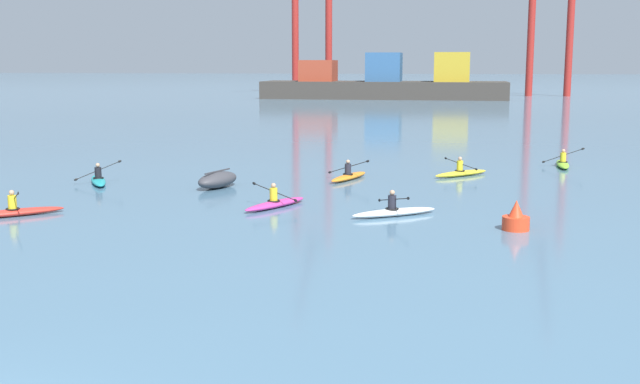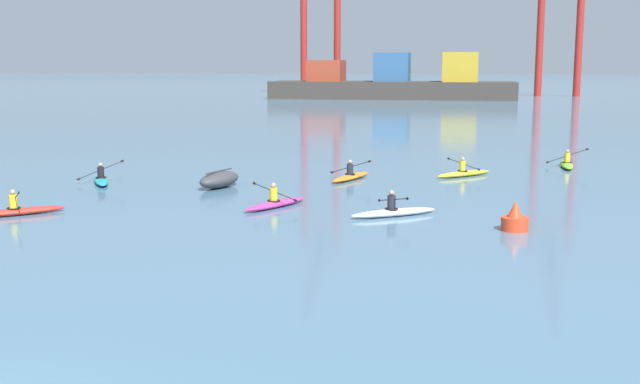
{
  "view_description": "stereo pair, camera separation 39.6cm",
  "coord_description": "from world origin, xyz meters",
  "px_view_note": "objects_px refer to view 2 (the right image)",
  "views": [
    {
      "loc": [
        7.47,
        -9.14,
        5.44
      ],
      "look_at": [
        2.64,
        19.52,
        0.6
      ],
      "focal_mm": 43.51,
      "sensor_mm": 36.0,
      "label": 1
    },
    {
      "loc": [
        7.86,
        -9.07,
        5.44
      ],
      "look_at": [
        2.64,
        19.52,
        0.6
      ],
      "focal_mm": 43.51,
      "sensor_mm": 36.0,
      "label": 2
    }
  ],
  "objects_px": {
    "kayak_white": "(394,211)",
    "kayak_magenta": "(275,203)",
    "kayak_lime": "(567,164)",
    "kayak_yellow": "(464,173)",
    "container_barge": "(394,83)",
    "kayak_teal": "(101,179)",
    "kayak_orange": "(351,176)",
    "channel_buoy": "(515,220)",
    "kayak_red": "(16,210)",
    "capsized_dinghy": "(219,180)"
  },
  "relations": [
    {
      "from": "capsized_dinghy",
      "to": "kayak_red",
      "type": "xyz_separation_m",
      "value": [
        -5.29,
        -7.43,
        -0.18
      ]
    },
    {
      "from": "kayak_lime",
      "to": "kayak_white",
      "type": "bearing_deg",
      "value": -117.69
    },
    {
      "from": "kayak_yellow",
      "to": "capsized_dinghy",
      "type": "bearing_deg",
      "value": -152.99
    },
    {
      "from": "kayak_yellow",
      "to": "kayak_red",
      "type": "relative_size",
      "value": 0.96
    },
    {
      "from": "capsized_dinghy",
      "to": "kayak_teal",
      "type": "bearing_deg",
      "value": 177.5
    },
    {
      "from": "kayak_orange",
      "to": "kayak_magenta",
      "type": "height_order",
      "value": "kayak_orange"
    },
    {
      "from": "capsized_dinghy",
      "to": "kayak_yellow",
      "type": "xyz_separation_m",
      "value": [
        10.66,
        5.44,
        -0.18
      ]
    },
    {
      "from": "channel_buoy",
      "to": "kayak_yellow",
      "type": "relative_size",
      "value": 0.35
    },
    {
      "from": "kayak_yellow",
      "to": "kayak_teal",
      "type": "relative_size",
      "value": 0.87
    },
    {
      "from": "container_barge",
      "to": "kayak_red",
      "type": "xyz_separation_m",
      "value": [
        -5.34,
        -95.8,
        -2.19
      ]
    },
    {
      "from": "kayak_teal",
      "to": "kayak_magenta",
      "type": "height_order",
      "value": "kayak_teal"
    },
    {
      "from": "kayak_yellow",
      "to": "kayak_red",
      "type": "bearing_deg",
      "value": -141.13
    },
    {
      "from": "capsized_dinghy",
      "to": "kayak_red",
      "type": "relative_size",
      "value": 0.95
    },
    {
      "from": "kayak_lime",
      "to": "kayak_orange",
      "type": "bearing_deg",
      "value": -148.67
    },
    {
      "from": "container_barge",
      "to": "kayak_red",
      "type": "height_order",
      "value": "container_barge"
    },
    {
      "from": "channel_buoy",
      "to": "container_barge",
      "type": "bearing_deg",
      "value": 97.34
    },
    {
      "from": "kayak_orange",
      "to": "kayak_white",
      "type": "relative_size",
      "value": 1.08
    },
    {
      "from": "channel_buoy",
      "to": "kayak_white",
      "type": "xyz_separation_m",
      "value": [
        -4.13,
        1.73,
        -0.19
      ]
    },
    {
      "from": "container_barge",
      "to": "kayak_magenta",
      "type": "relative_size",
      "value": 11.37
    },
    {
      "from": "container_barge",
      "to": "kayak_red",
      "type": "distance_m",
      "value": 95.98
    },
    {
      "from": "container_barge",
      "to": "kayak_teal",
      "type": "bearing_deg",
      "value": -93.76
    },
    {
      "from": "capsized_dinghy",
      "to": "kayak_lime",
      "type": "bearing_deg",
      "value": 31.57
    },
    {
      "from": "kayak_teal",
      "to": "kayak_magenta",
      "type": "bearing_deg",
      "value": -25.65
    },
    {
      "from": "kayak_orange",
      "to": "kayak_red",
      "type": "distance_m",
      "value": 15.2
    },
    {
      "from": "capsized_dinghy",
      "to": "kayak_white",
      "type": "xyz_separation_m",
      "value": [
        8.17,
        -5.14,
        -0.18
      ]
    },
    {
      "from": "capsized_dinghy",
      "to": "kayak_lime",
      "type": "height_order",
      "value": "kayak_lime"
    },
    {
      "from": "kayak_yellow",
      "to": "kayak_magenta",
      "type": "relative_size",
      "value": 0.86
    },
    {
      "from": "kayak_teal",
      "to": "capsized_dinghy",
      "type": "bearing_deg",
      "value": -2.5
    },
    {
      "from": "capsized_dinghy",
      "to": "kayak_red",
      "type": "bearing_deg",
      "value": -125.49
    },
    {
      "from": "kayak_white",
      "to": "channel_buoy",
      "type": "bearing_deg",
      "value": -22.69
    },
    {
      "from": "kayak_yellow",
      "to": "kayak_white",
      "type": "height_order",
      "value": "same"
    },
    {
      "from": "kayak_orange",
      "to": "kayak_white",
      "type": "xyz_separation_m",
      "value": [
        2.77,
        -8.52,
        0.0
      ]
    },
    {
      "from": "kayak_yellow",
      "to": "kayak_teal",
      "type": "distance_m",
      "value": 17.21
    },
    {
      "from": "kayak_yellow",
      "to": "kayak_white",
      "type": "relative_size",
      "value": 0.9
    },
    {
      "from": "kayak_yellow",
      "to": "kayak_magenta",
      "type": "xyz_separation_m",
      "value": [
        -7.09,
        -9.66,
        -0.0
      ]
    },
    {
      "from": "kayak_white",
      "to": "kayak_magenta",
      "type": "height_order",
      "value": "same"
    },
    {
      "from": "capsized_dinghy",
      "to": "kayak_white",
      "type": "height_order",
      "value": "kayak_white"
    },
    {
      "from": "kayak_orange",
      "to": "kayak_red",
      "type": "xyz_separation_m",
      "value": [
        -10.7,
        -10.8,
        0.0
      ]
    },
    {
      "from": "kayak_yellow",
      "to": "kayak_white",
      "type": "bearing_deg",
      "value": -103.25
    },
    {
      "from": "capsized_dinghy",
      "to": "kayak_white",
      "type": "bearing_deg",
      "value": -32.18
    },
    {
      "from": "kayak_teal",
      "to": "container_barge",
      "type": "bearing_deg",
      "value": 86.24
    },
    {
      "from": "capsized_dinghy",
      "to": "kayak_yellow",
      "type": "distance_m",
      "value": 11.97
    },
    {
      "from": "kayak_orange",
      "to": "channel_buoy",
      "type": "bearing_deg",
      "value": -56.05
    },
    {
      "from": "channel_buoy",
      "to": "kayak_teal",
      "type": "distance_m",
      "value": 19.41
    },
    {
      "from": "channel_buoy",
      "to": "kayak_yellow",
      "type": "bearing_deg",
      "value": 97.61
    },
    {
      "from": "kayak_white",
      "to": "kayak_red",
      "type": "distance_m",
      "value": 13.66
    },
    {
      "from": "kayak_white",
      "to": "capsized_dinghy",
      "type": "bearing_deg",
      "value": 147.82
    },
    {
      "from": "kayak_lime",
      "to": "container_barge",
      "type": "bearing_deg",
      "value": 101.52
    },
    {
      "from": "kayak_white",
      "to": "kayak_magenta",
      "type": "xyz_separation_m",
      "value": [
        -4.6,
        0.92,
        -0.0
      ]
    },
    {
      "from": "container_barge",
      "to": "kayak_white",
      "type": "distance_m",
      "value": 93.9
    }
  ]
}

